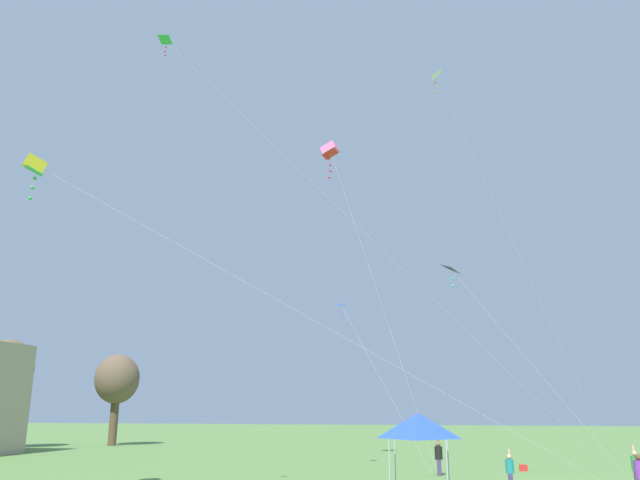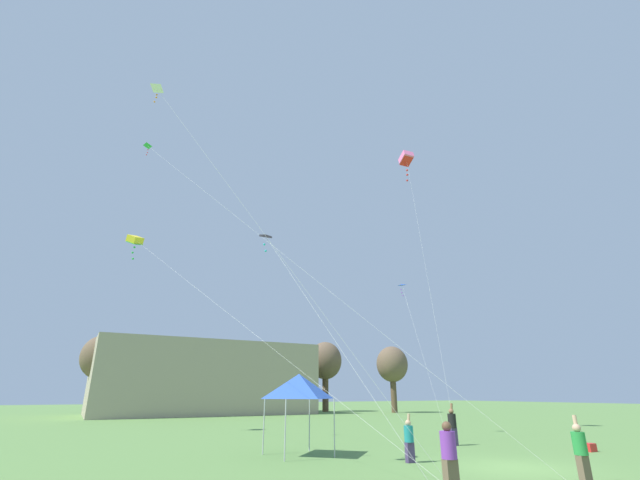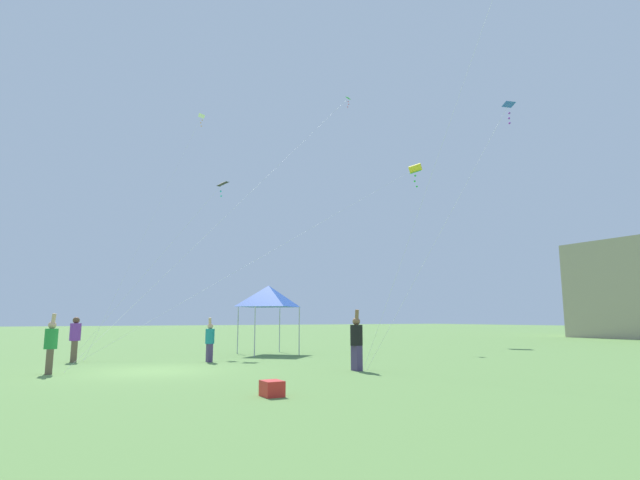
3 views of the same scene
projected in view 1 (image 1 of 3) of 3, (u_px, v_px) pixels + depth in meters
name	position (u px, v px, depth m)	size (l,w,h in m)	color
tree_far_left	(6.00, 370.00, 57.86)	(4.85, 4.85, 9.78)	brown
tree_near_right	(117.00, 380.00, 62.10)	(4.34, 4.34, 8.76)	brown
festival_tent	(418.00, 426.00, 26.23)	(2.53, 2.53, 3.32)	#B7B7BC
cooler_box	(523.00, 468.00, 36.07)	(0.52, 0.43, 0.34)	red
person_green_shirt	(636.00, 467.00, 28.30)	(0.38, 0.38, 1.88)	brown
person_teal_shirt	(510.00, 470.00, 27.71)	(0.36, 0.36, 1.75)	#473860
person_black_shirt	(439.00, 457.00, 33.77)	(0.41, 0.41, 2.01)	#473860
kite_green_delta_0	(194.00, 69.00, 25.68)	(11.89, 18.51, 18.29)	silver
kite_yellow_box_1	(36.00, 166.00, 25.99)	(7.71, 24.04, 13.83)	silver
kite_pink_box_2	(330.00, 151.00, 44.66)	(4.73, 7.46, 21.95)	silver
kite_blue_delta_3	(343.00, 308.00, 39.06)	(2.32, 5.65, 9.87)	silver
kite_white_delta_4	(445.00, 95.00, 21.81)	(8.81, 6.86, 14.90)	silver
kite_black_delta_5	(453.00, 271.00, 25.03)	(2.70, 7.23, 9.18)	silver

